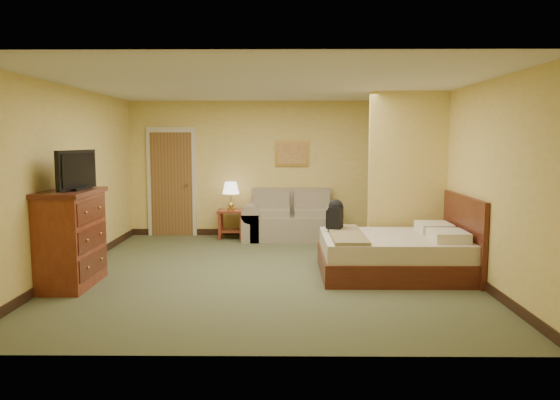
{
  "coord_description": "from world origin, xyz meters",
  "views": [
    {
      "loc": [
        0.25,
        -7.55,
        1.87
      ],
      "look_at": [
        0.17,
        0.6,
        0.96
      ],
      "focal_mm": 35.0,
      "sensor_mm": 36.0,
      "label": 1
    }
  ],
  "objects_px": {
    "loveseat": "(292,223)",
    "bed": "(398,253)",
    "coffee_table": "(350,239)",
    "dresser": "(71,238)"
  },
  "relations": [
    {
      "from": "coffee_table",
      "to": "dresser",
      "type": "height_order",
      "value": "dresser"
    },
    {
      "from": "bed",
      "to": "dresser",
      "type": "bearing_deg",
      "value": -171.66
    },
    {
      "from": "coffee_table",
      "to": "bed",
      "type": "distance_m",
      "value": 1.17
    },
    {
      "from": "dresser",
      "to": "coffee_table",
      "type": "bearing_deg",
      "value": 23.94
    },
    {
      "from": "loveseat",
      "to": "bed",
      "type": "distance_m",
      "value": 3.04
    },
    {
      "from": "loveseat",
      "to": "dresser",
      "type": "relative_size",
      "value": 1.5
    },
    {
      "from": "loveseat",
      "to": "dresser",
      "type": "distance_m",
      "value": 4.38
    },
    {
      "from": "loveseat",
      "to": "coffee_table",
      "type": "height_order",
      "value": "loveseat"
    },
    {
      "from": "coffee_table",
      "to": "bed",
      "type": "relative_size",
      "value": 0.36
    },
    {
      "from": "dresser",
      "to": "bed",
      "type": "height_order",
      "value": "dresser"
    }
  ]
}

